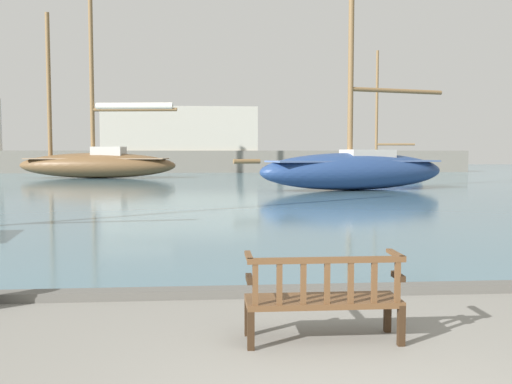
% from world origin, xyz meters
% --- Properties ---
extents(harbor_water, '(100.00, 80.00, 0.08)m').
position_xyz_m(harbor_water, '(0.00, 44.00, 0.04)').
color(harbor_water, slate).
rests_on(harbor_water, ground).
extents(quay_edge_kerb, '(40.00, 0.30, 0.12)m').
position_xyz_m(quay_edge_kerb, '(0.00, 3.85, 0.06)').
color(quay_edge_kerb, '#5B5954').
rests_on(quay_edge_kerb, ground).
extents(park_bench, '(1.60, 0.52, 0.92)m').
position_xyz_m(park_bench, '(0.08, 1.92, 0.47)').
color(park_bench, '#322113').
rests_on(park_bench, ground).
extents(sailboat_mid_starboard, '(11.98, 4.66, 16.03)m').
position_xyz_m(sailboat_mid_starboard, '(-9.30, 39.04, 1.39)').
color(sailboat_mid_starboard, brown).
rests_on(sailboat_mid_starboard, harbor_water).
extents(sailboat_mid_port, '(11.39, 5.17, 14.95)m').
position_xyz_m(sailboat_mid_port, '(6.20, 24.37, 1.21)').
color(sailboat_mid_port, navy).
rests_on(sailboat_mid_port, harbor_water).
extents(sailboat_nearest_starboard, '(6.68, 2.79, 9.14)m').
position_xyz_m(sailboat_nearest_starboard, '(11.07, 36.46, 0.83)').
color(sailboat_nearest_starboard, navy).
rests_on(sailboat_nearest_starboard, harbor_water).
extents(far_breakwater, '(47.53, 2.40, 6.90)m').
position_xyz_m(far_breakwater, '(-1.50, 50.44, 2.13)').
color(far_breakwater, slate).
rests_on(far_breakwater, ground).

